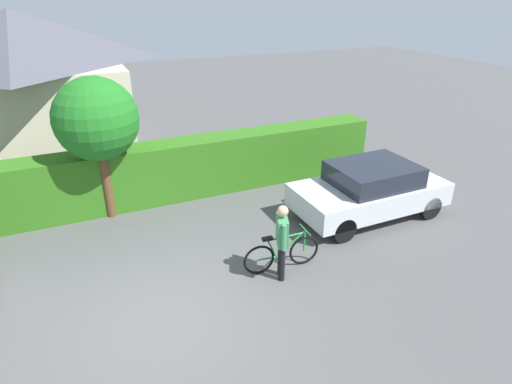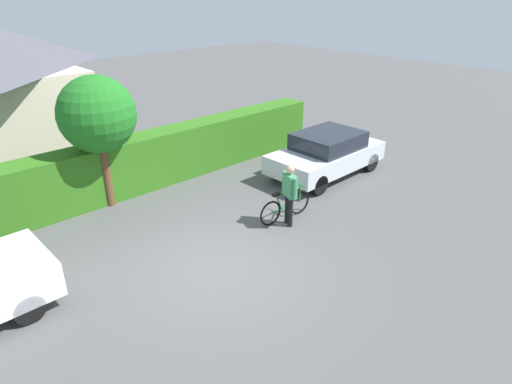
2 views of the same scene
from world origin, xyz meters
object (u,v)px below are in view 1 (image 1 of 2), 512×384
at_px(bicycle, 282,254).
at_px(tree_kerbside, 96,120).
at_px(person_rider, 282,237).
at_px(parked_car_far, 370,189).

relative_size(bicycle, tree_kerbside, 0.47).
distance_m(person_rider, tree_kerbside, 5.26).
bearing_deg(tree_kerbside, parked_car_far, -23.64).
bearing_deg(parked_car_far, person_rider, -155.80).
bearing_deg(bicycle, person_rider, -119.92).
height_order(parked_car_far, bicycle, parked_car_far).
xyz_separation_m(parked_car_far, person_rider, (-3.29, -1.48, 0.23)).
xyz_separation_m(bicycle, tree_kerbside, (-2.97, 3.89, 2.18)).
xyz_separation_m(bicycle, person_rider, (-0.15, -0.26, 0.59)).
xyz_separation_m(person_rider, tree_kerbside, (-2.82, 4.15, 1.59)).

